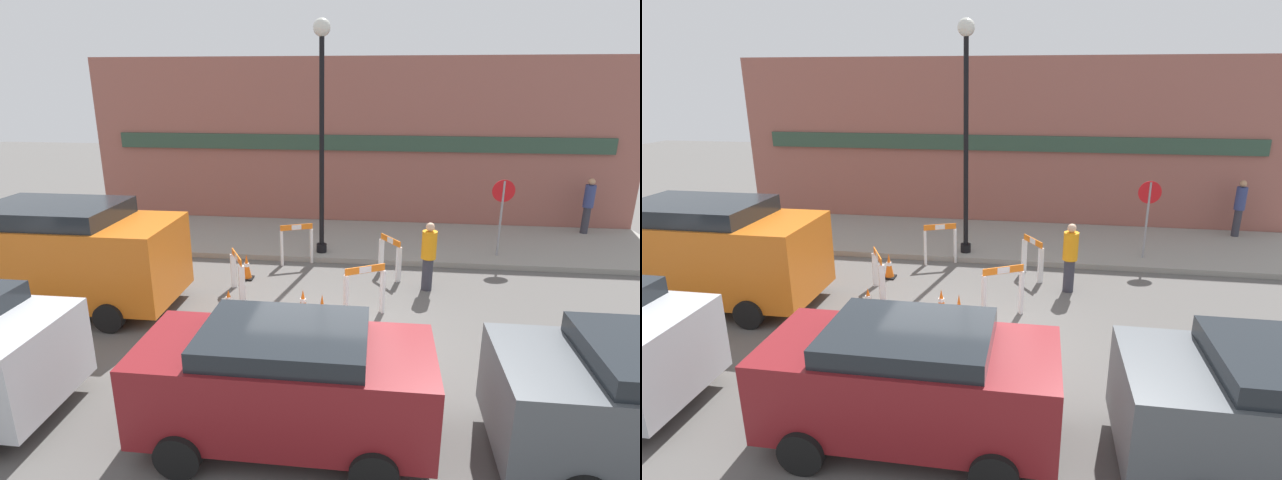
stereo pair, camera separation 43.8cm
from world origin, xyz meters
The scene contains 17 objects.
ground_plane centered at (0.00, 0.00, 0.00)m, with size 60.00×60.00×0.00m, color #565451.
sidewalk_slab centered at (0.00, 6.46, 0.07)m, with size 18.00×3.91×0.15m.
storefront_facade centered at (0.00, 8.48, 2.75)m, with size 18.00×0.22×5.50m.
streetlamp_post centered at (-0.73, 4.98, 4.00)m, with size 0.44×0.44×6.07m.
stop_sign centered at (4.10, 5.27, 1.56)m, with size 0.60×0.06×2.11m.
barricade_0 centered at (-2.35, 2.19, 0.54)m, with size 0.56×0.88×0.99m.
barricade_1 centered at (0.59, 1.40, 0.61)m, with size 0.86×0.54×1.12m.
barricade_2 centered at (1.14, 3.71, 0.56)m, with size 0.57×0.77×1.04m.
barricade_3 centered at (-1.33, 4.35, 0.60)m, with size 0.86×0.45×1.11m.
traffic_cone_0 centered at (-2.39, 3.12, 0.31)m, with size 0.30×0.30×0.65m.
traffic_cone_1 centered at (-2.32, 1.32, 0.23)m, with size 0.30×0.30×0.48m.
traffic_cone_2 centered at (-0.23, 0.73, 0.36)m, with size 0.30×0.30×0.74m.
traffic_cone_3 centered at (-0.70, 1.30, 0.27)m, with size 0.30×0.30×0.57m.
person_worker centered at (2.01, 2.97, 0.88)m, with size 0.36×0.36×1.65m.
person_pedestrian centered at (7.30, 7.78, 1.10)m, with size 0.43×0.43×1.75m.
parked_car_1 centered at (-0.34, -2.55, 0.96)m, with size 3.89×1.86×1.70m.
work_van centered at (-5.94, 1.12, 1.26)m, with size 5.07×2.25×2.31m.
Camera 2 is at (1.23, -8.15, 4.72)m, focal length 28.00 mm.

